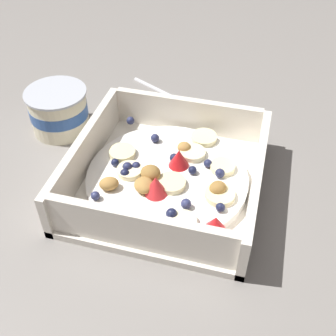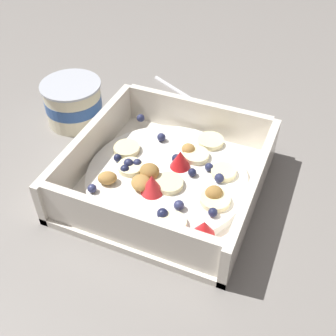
{
  "view_description": "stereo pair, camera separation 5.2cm",
  "coord_description": "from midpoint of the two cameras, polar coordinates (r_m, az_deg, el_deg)",
  "views": [
    {
      "loc": [
        -0.36,
        -0.09,
        0.38
      ],
      "look_at": [
        0.0,
        0.01,
        0.03
      ],
      "focal_mm": 45.26,
      "sensor_mm": 36.0,
      "label": 1
    },
    {
      "loc": [
        -0.35,
        -0.14,
        0.38
      ],
      "look_at": [
        0.0,
        0.01,
        0.03
      ],
      "focal_mm": 45.26,
      "sensor_mm": 36.0,
      "label": 2
    }
  ],
  "objects": [
    {
      "name": "ground_plane",
      "position": [
        0.53,
        -1.91,
        -3.01
      ],
      "size": [
        2.4,
        2.4,
        0.0
      ],
      "primitive_type": "plane",
      "color": "gray"
    },
    {
      "name": "fruit_bowl",
      "position": [
        0.52,
        -2.76,
        -1.13
      ],
      "size": [
        0.22,
        0.22,
        0.06
      ],
      "color": "white",
      "rests_on": "ground"
    },
    {
      "name": "yogurt_cup",
      "position": [
        0.64,
        -16.8,
        7.36
      ],
      "size": [
        0.09,
        0.09,
        0.06
      ],
      "color": "beige",
      "rests_on": "ground"
    },
    {
      "name": "spoon",
      "position": [
        0.67,
        0.83,
        8.54
      ],
      "size": [
        0.09,
        0.16,
        0.01
      ],
      "color": "silver",
      "rests_on": "ground"
    }
  ]
}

